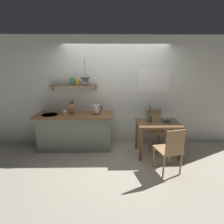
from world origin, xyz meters
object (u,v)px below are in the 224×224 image
at_px(fruit_bowl, 165,119).
at_px(twig_vase, 149,118).
at_px(dining_chair_near, 170,149).
at_px(knife_block, 72,108).
at_px(dining_chair_far, 154,127).
at_px(dining_table, 158,128).
at_px(electric_kettle, 96,109).
at_px(pendant_lamp, 85,80).
at_px(coffee_mug_by_sink, 65,112).

relative_size(fruit_bowl, twig_vase, 0.45).
bearing_deg(fruit_bowl, dining_chair_near, -99.80).
relative_size(dining_chair_near, knife_block, 2.88).
distance_m(dining_chair_far, knife_block, 2.10).
bearing_deg(dining_chair_far, dining_chair_near, -90.14).
xyz_separation_m(dining_table, electric_kettle, (-1.41, 0.35, 0.36)).
distance_m(dining_chair_near, dining_chair_far, 1.20).
relative_size(knife_block, pendant_lamp, 0.58).
height_order(dining_chair_near, pendant_lamp, pendant_lamp).
xyz_separation_m(twig_vase, pendant_lamp, (-1.45, 0.26, 0.82)).
xyz_separation_m(fruit_bowl, electric_kettle, (-1.59, 0.28, 0.17)).
bearing_deg(twig_vase, coffee_mug_by_sink, 172.93).
relative_size(dining_table, fruit_bowl, 4.69).
height_order(electric_kettle, knife_block, knife_block).
bearing_deg(dining_chair_far, twig_vase, -120.64).
height_order(twig_vase, electric_kettle, twig_vase).
bearing_deg(dining_table, knife_block, 169.19).
bearing_deg(fruit_bowl, coffee_mug_by_sink, 174.64).
height_order(dining_table, pendant_lamp, pendant_lamp).
bearing_deg(pendant_lamp, fruit_bowl, -7.28).
bearing_deg(dining_table, dining_chair_near, -87.21).
height_order(electric_kettle, pendant_lamp, pendant_lamp).
xyz_separation_m(dining_chair_near, knife_block, (-2.04, 1.14, 0.49)).
height_order(dining_chair_far, knife_block, knife_block).
bearing_deg(twig_vase, pendant_lamp, 169.94).
bearing_deg(coffee_mug_by_sink, dining_chair_near, -25.56).
height_order(dining_chair_near, dining_chair_far, dining_chair_far).
height_order(dining_table, coffee_mug_by_sink, coffee_mug_by_sink).
bearing_deg(coffee_mug_by_sink, pendant_lamp, 1.47).
relative_size(dining_table, knife_block, 2.96).
distance_m(dining_chair_near, electric_kettle, 1.89).
bearing_deg(coffee_mug_by_sink, dining_chair_far, 3.85).
relative_size(twig_vase, electric_kettle, 1.76).
height_order(knife_block, pendant_lamp, pendant_lamp).
xyz_separation_m(dining_chair_near, twig_vase, (-0.23, 0.81, 0.35)).
height_order(fruit_bowl, knife_block, knife_block).
height_order(dining_chair_far, pendant_lamp, pendant_lamp).
bearing_deg(dining_chair_near, electric_kettle, 142.53).
distance_m(dining_chair_far, pendant_lamp, 2.05).
height_order(coffee_mug_by_sink, pendant_lamp, pendant_lamp).
relative_size(dining_table, pendant_lamp, 1.71).
height_order(twig_vase, pendant_lamp, pendant_lamp).
distance_m(knife_block, pendant_lamp, 0.77).
relative_size(twig_vase, coffee_mug_by_sink, 3.47).
xyz_separation_m(dining_chair_far, fruit_bowl, (0.14, -0.37, 0.31)).
bearing_deg(knife_block, fruit_bowl, -8.09).
xyz_separation_m(electric_kettle, coffee_mug_by_sink, (-0.74, -0.06, -0.06)).
distance_m(coffee_mug_by_sink, pendant_lamp, 0.91).
distance_m(twig_vase, coffee_mug_by_sink, 1.98).
relative_size(fruit_bowl, pendant_lamp, 0.37).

